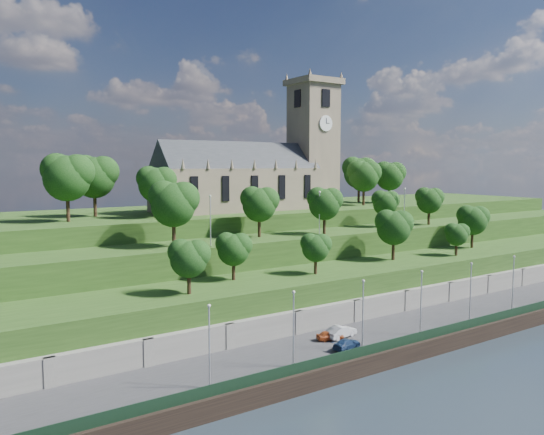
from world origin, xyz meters
TOP-DOWN VIEW (x-y plane):
  - ground at (0.00, 0.00)m, footprint 320.00×320.00m
  - promenade at (0.00, 6.00)m, footprint 160.00×12.00m
  - quay_wall at (0.00, -0.05)m, footprint 160.00×0.50m
  - fence at (0.00, 0.60)m, footprint 160.00×0.10m
  - retaining_wall at (0.00, 11.97)m, footprint 160.00×2.10m
  - embankment_lower at (0.00, 18.00)m, footprint 160.00×12.00m
  - embankment_upper at (0.00, 29.00)m, footprint 160.00×10.00m
  - hilltop at (0.00, 50.00)m, footprint 160.00×32.00m
  - church at (0.79, 45.98)m, footprint 38.60×12.35m
  - trees_lower at (5.38, 18.48)m, footprint 65.60×8.98m
  - trees_upper at (-2.98, 28.21)m, footprint 58.99×8.43m
  - trees_hilltop at (-0.06, 44.86)m, footprint 77.95×16.39m
  - lamp_posts_promenade at (-2.00, 2.50)m, footprint 60.36×0.36m
  - lamp_posts_upper at (-0.00, 26.00)m, footprint 40.36×0.36m
  - car_left at (-13.09, 7.09)m, footprint 3.72×2.28m
  - car_middle at (-11.36, 7.11)m, footprint 4.72×2.23m
  - car_right at (-13.49, 3.55)m, footprint 4.35×2.55m

SIDE VIEW (x-z plane):
  - ground at x=0.00m, z-range 0.00..0.00m
  - promenade at x=0.00m, z-range 0.00..2.00m
  - quay_wall at x=0.00m, z-range 0.00..2.20m
  - retaining_wall at x=0.00m, z-range 0.00..5.00m
  - car_right at x=-13.49m, z-range 2.00..3.18m
  - car_left at x=-13.09m, z-range 2.00..3.18m
  - fence at x=0.00m, z-range 2.00..3.20m
  - car_middle at x=-11.36m, z-range 2.00..3.50m
  - embankment_lower at x=0.00m, z-range 0.00..8.00m
  - embankment_upper at x=0.00m, z-range 0.00..12.00m
  - lamp_posts_promenade at x=-2.00m, z-range 2.62..10.97m
  - hilltop at x=0.00m, z-range 0.00..15.00m
  - trees_lower at x=5.38m, z-range 8.81..17.18m
  - lamp_posts_upper at x=0.00m, z-range 12.60..19.99m
  - trees_upper at x=-2.98m, z-range 12.90..22.37m
  - trees_hilltop at x=-0.06m, z-range 16.51..27.08m
  - church at x=0.79m, z-range 8.72..36.32m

